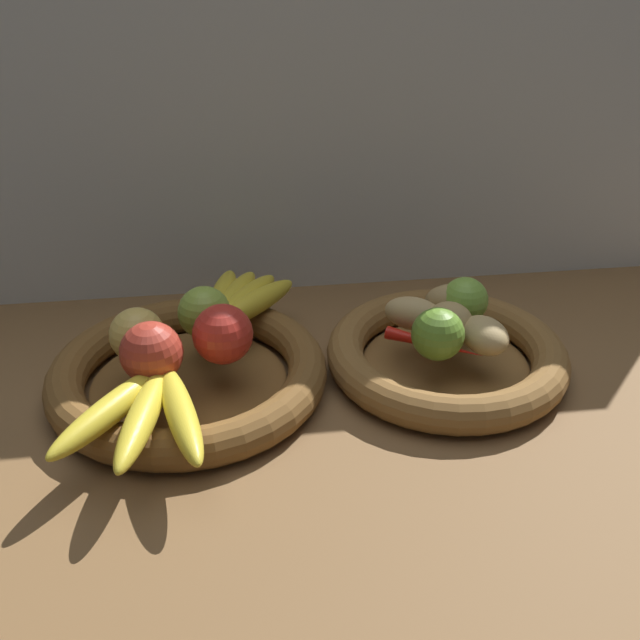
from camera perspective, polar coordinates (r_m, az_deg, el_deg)
name	(u,v)px	position (r cm, az deg, el deg)	size (l,w,h in cm)	color
ground_plane	(328,394)	(94.63, 0.66, -5.88)	(140.00, 90.00, 3.00)	brown
back_wall	(300,116)	(109.95, -1.57, 15.94)	(140.00, 3.00, 55.00)	silver
fruit_bowl_left	(189,374)	(93.26, -10.41, -4.23)	(35.45, 35.45, 4.90)	brown
fruit_bowl_right	(446,355)	(96.96, 9.99, -2.75)	(31.87, 31.87, 4.90)	brown
apple_red_right	(223,334)	(88.57, -7.74, -1.07)	(7.48, 7.48, 7.48)	red
apple_green_back	(204,312)	(94.22, -9.19, 0.60)	(6.90, 6.90, 6.90)	#8CAD3D
apple_red_front	(151,352)	(86.36, -13.25, -2.53)	(7.46, 7.46, 7.46)	#B73828
apple_golden_left	(137,335)	(91.00, -14.33, -1.15)	(6.80, 6.80, 6.80)	#DBB756
banana_bunch_front	(146,410)	(80.63, -13.70, -6.98)	(17.81, 20.24, 3.19)	yellow
banana_bunch_back	(237,301)	(100.18, -6.64, 1.47)	(14.55, 18.28, 3.28)	gold
potato_back	(455,303)	(98.96, 10.68, 1.38)	(8.18, 4.91, 5.16)	#A38451
potato_small	(484,335)	(92.74, 12.93, -1.19)	(7.22, 5.47, 4.43)	tan
potato_large	(450,321)	(94.35, 10.26, -0.11)	(6.12, 5.80, 5.02)	tan
potato_oblong	(414,314)	(95.99, 7.48, 0.49)	(8.03, 4.50, 4.48)	tan
lime_near	(438,334)	(89.66, 9.35, -1.11)	(6.65, 6.65, 6.65)	olive
lime_far	(465,300)	(98.56, 11.43, 1.55)	(6.31, 6.31, 6.31)	#7AAD3D
chili_pepper	(434,344)	(92.29, 9.04, -1.89)	(1.78, 1.78, 12.85)	red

